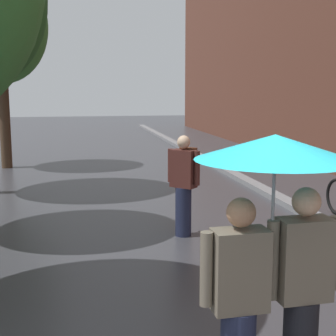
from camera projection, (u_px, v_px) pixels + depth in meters
name	position (u px, v px, depth m)	size (l,w,h in m)	color
kerb_strip	(235.00, 175.00, 13.26)	(0.30, 36.00, 0.12)	slate
street_tree_3	(0.00, 26.00, 14.18)	(2.74, 2.74, 5.84)	#473323
couple_under_umbrella	(273.00, 228.00, 3.52)	(1.14, 1.14, 2.06)	#1E233D
pedestrian_walking_midground	(184.00, 183.00, 7.89)	(0.46, 0.46, 1.64)	#1E233D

